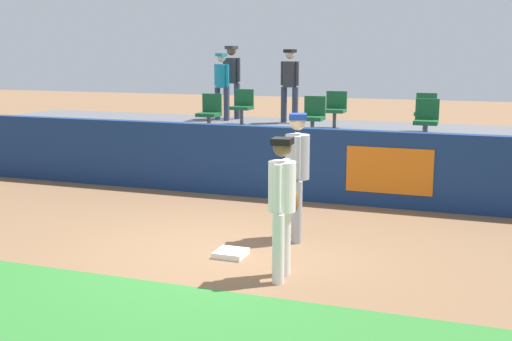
# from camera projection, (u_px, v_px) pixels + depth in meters

# --- Properties ---
(ground_plane) EXTENTS (60.00, 60.00, 0.00)m
(ground_plane) POSITION_uv_depth(u_px,v_px,m) (218.00, 253.00, 8.65)
(ground_plane) COLOR brown
(grass_foreground_strip) EXTENTS (18.00, 2.80, 0.01)m
(grass_foreground_strip) POSITION_uv_depth(u_px,v_px,m) (110.00, 333.00, 6.17)
(grass_foreground_strip) COLOR #2D722D
(grass_foreground_strip) RESTS_ON ground_plane
(first_base) EXTENTS (0.40, 0.40, 0.08)m
(first_base) POSITION_uv_depth(u_px,v_px,m) (231.00, 253.00, 8.50)
(first_base) COLOR white
(first_base) RESTS_ON ground_plane
(player_fielder_home) EXTENTS (0.34, 0.55, 1.73)m
(player_fielder_home) POSITION_uv_depth(u_px,v_px,m) (283.00, 199.00, 7.48)
(player_fielder_home) COLOR white
(player_fielder_home) RESTS_ON ground_plane
(player_runner_visitor) EXTENTS (0.44, 0.50, 1.85)m
(player_runner_visitor) POSITION_uv_depth(u_px,v_px,m) (297.00, 168.00, 9.08)
(player_runner_visitor) COLOR #9EA3AD
(player_runner_visitor) RESTS_ON ground_plane
(field_wall) EXTENTS (18.00, 0.26, 1.35)m
(field_wall) POSITION_uv_depth(u_px,v_px,m) (291.00, 163.00, 11.71)
(field_wall) COLOR navy
(field_wall) RESTS_ON ground_plane
(bleacher_platform) EXTENTS (18.00, 4.80, 0.98)m
(bleacher_platform) POSITION_uv_depth(u_px,v_px,m) (323.00, 153.00, 14.12)
(bleacher_platform) COLOR #59595E
(bleacher_platform) RESTS_ON ground_plane
(seat_front_left) EXTENTS (0.44, 0.44, 0.84)m
(seat_front_left) POSITION_uv_depth(u_px,v_px,m) (210.00, 111.00, 13.65)
(seat_front_left) COLOR #4C4C51
(seat_front_left) RESTS_ON bleacher_platform
(seat_back_right) EXTENTS (0.44, 0.44, 0.84)m
(seat_back_right) POSITION_uv_depth(u_px,v_px,m) (426.00, 110.00, 13.86)
(seat_back_right) COLOR #4C4C51
(seat_back_right) RESTS_ON bleacher_platform
(seat_front_center) EXTENTS (0.44, 0.44, 0.84)m
(seat_front_center) POSITION_uv_depth(u_px,v_px,m) (313.00, 115.00, 12.89)
(seat_front_center) COLOR #4C4C51
(seat_front_center) RESTS_ON bleacher_platform
(seat_front_right) EXTENTS (0.45, 0.44, 0.84)m
(seat_front_right) POSITION_uv_depth(u_px,v_px,m) (426.00, 118.00, 12.14)
(seat_front_right) COLOR #4C4C51
(seat_front_right) RESTS_ON bleacher_platform
(seat_back_left) EXTENTS (0.48, 0.44, 0.84)m
(seat_back_left) POSITION_uv_depth(u_px,v_px,m) (243.00, 105.00, 15.29)
(seat_back_left) COLOR #4C4C51
(seat_back_left) RESTS_ON bleacher_platform
(seat_back_center) EXTENTS (0.48, 0.44, 0.84)m
(seat_back_center) POSITION_uv_depth(u_px,v_px,m) (335.00, 107.00, 14.53)
(seat_back_center) COLOR #4C4C51
(seat_back_center) RESTS_ON bleacher_platform
(spectator_hooded) EXTENTS (0.45, 0.41, 1.70)m
(spectator_hooded) POSITION_uv_depth(u_px,v_px,m) (222.00, 82.00, 16.08)
(spectator_hooded) COLOR #33384C
(spectator_hooded) RESTS_ON bleacher_platform
(spectator_capped) EXTENTS (0.52, 0.43, 1.89)m
(spectator_capped) POSITION_uv_depth(u_px,v_px,m) (232.00, 77.00, 16.47)
(spectator_capped) COLOR #33384C
(spectator_capped) RESTS_ON bleacher_platform
(spectator_casual) EXTENTS (0.49, 0.41, 1.79)m
(spectator_casual) POSITION_uv_depth(u_px,v_px,m) (290.00, 81.00, 15.44)
(spectator_casual) COLOR #33384C
(spectator_casual) RESTS_ON bleacher_platform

